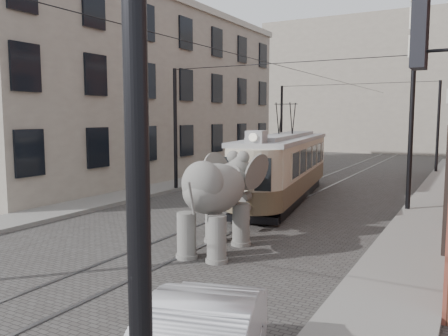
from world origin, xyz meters
The scene contains 9 objects.
ground centered at (0.00, 0.00, 0.00)m, with size 120.00×120.00×0.00m, color #413E3C.
tram_rails centered at (0.00, 0.00, 0.01)m, with size 1.54×80.00×0.02m, color slate, non-canonical shape.
sidewalk_right centered at (6.00, 0.00, 0.07)m, with size 2.00×60.00×0.15m, color slate.
sidewalk_left centered at (-6.50, 0.00, 0.07)m, with size 2.00×60.00×0.15m, color slate.
stucco_building centered at (-11.00, 10.00, 5.00)m, with size 7.00×24.00×10.00m, color gray.
distant_block centered at (0.00, 40.00, 7.00)m, with size 28.00×10.00×14.00m, color gray.
catenary centered at (-0.20, 5.00, 3.00)m, with size 11.00×30.20×6.00m, color black, non-canonical shape.
tram centered at (0.02, 6.37, 2.13)m, with size 2.22×10.75×4.26m, color #BDB299, non-canonical shape.
elephant centered at (1.26, -2.03, 1.34)m, with size 2.41×4.37×2.68m, color slate, non-canonical shape.
Camera 1 is at (7.36, -12.61, 3.65)m, focal length 36.73 mm.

